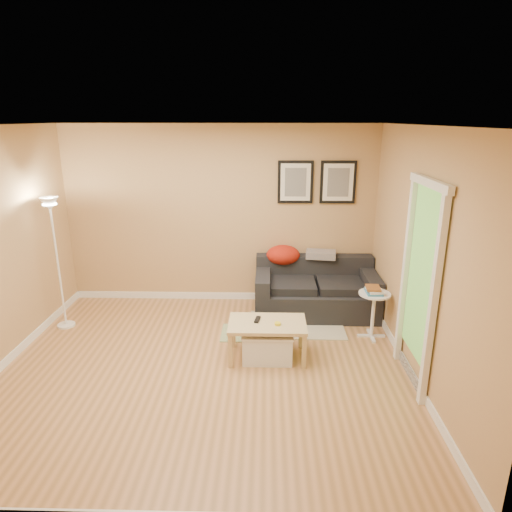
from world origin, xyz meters
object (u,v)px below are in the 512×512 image
(storage_bin, at_px, (267,345))
(book_stack, at_px, (374,290))
(floor_lamp, at_px, (58,268))
(coffee_table, at_px, (267,340))
(sofa, at_px, (316,288))
(side_table, at_px, (373,315))

(storage_bin, bearing_deg, book_stack, 23.52)
(storage_bin, xyz_separation_m, book_stack, (1.31, 0.57, 0.46))
(floor_lamp, bearing_deg, coffee_table, -15.38)
(sofa, distance_m, coffee_table, 1.45)
(sofa, bearing_deg, coffee_table, -118.43)
(sofa, relative_size, side_table, 2.84)
(storage_bin, xyz_separation_m, floor_lamp, (-2.70, 0.78, 0.65))
(coffee_table, bearing_deg, side_table, 22.20)
(coffee_table, height_order, book_stack, book_stack)
(storage_bin, relative_size, floor_lamp, 0.33)
(book_stack, xyz_separation_m, floor_lamp, (-4.01, 0.21, 0.19))
(floor_lamp, bearing_deg, side_table, -2.98)
(sofa, xyz_separation_m, storage_bin, (-0.68, -1.30, -0.20))
(side_table, height_order, floor_lamp, floor_lamp)
(sofa, height_order, book_stack, sofa)
(sofa, height_order, floor_lamp, floor_lamp)
(side_table, relative_size, floor_lamp, 0.34)
(side_table, bearing_deg, coffee_table, -158.17)
(sofa, relative_size, floor_lamp, 0.97)
(book_stack, height_order, floor_lamp, floor_lamp)
(sofa, height_order, coffee_table, sofa)
(coffee_table, bearing_deg, book_stack, 22.58)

